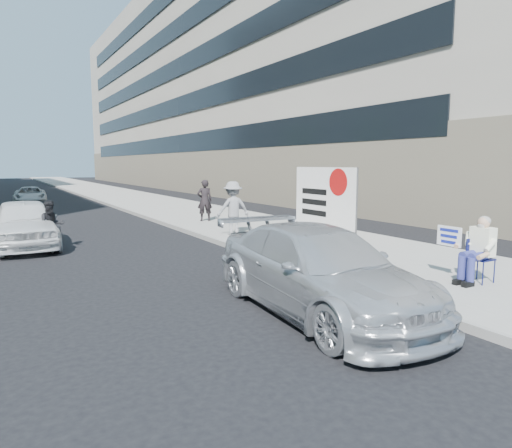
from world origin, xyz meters
TOP-DOWN VIEW (x-y plane):
  - ground at (0.00, 0.00)m, footprint 160.00×160.00m
  - near_sidewalk at (4.00, 20.00)m, footprint 5.00×120.00m
  - near_building at (17.00, 32.00)m, footprint 14.00×70.00m
  - seated_protester at (3.60, -3.38)m, footprint 0.83×1.11m
  - jogger at (2.30, 4.41)m, footprint 1.19×0.76m
  - pedestrian_woman at (2.98, 8.23)m, footprint 0.69×0.54m
  - protest_banner at (4.78, 2.80)m, footprint 0.08×3.06m
  - parked_sedan at (0.14, -2.89)m, footprint 2.26×4.98m
  - white_sedan_near at (-3.70, 6.19)m, footprint 1.77×4.25m
  - white_sedan_far at (-2.45, 22.12)m, footprint 2.06×3.98m
  - motorcycle at (-3.05, 5.38)m, footprint 0.74×2.05m

SIDE VIEW (x-z plane):
  - ground at x=0.00m, z-range 0.00..0.00m
  - near_sidewalk at x=4.00m, z-range 0.00..0.15m
  - white_sedan_far at x=-2.45m, z-range 0.00..1.07m
  - motorcycle at x=-3.05m, z-range -0.08..1.35m
  - parked_sedan at x=0.14m, z-range 0.00..1.41m
  - white_sedan_near at x=-3.70m, z-range 0.00..1.44m
  - seated_protester at x=3.60m, z-range 0.22..1.53m
  - pedestrian_woman at x=2.98m, z-range 0.15..1.83m
  - jogger at x=2.30m, z-range 0.15..1.90m
  - protest_banner at x=4.78m, z-range 0.30..2.50m
  - near_building at x=17.00m, z-range 0.00..20.00m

